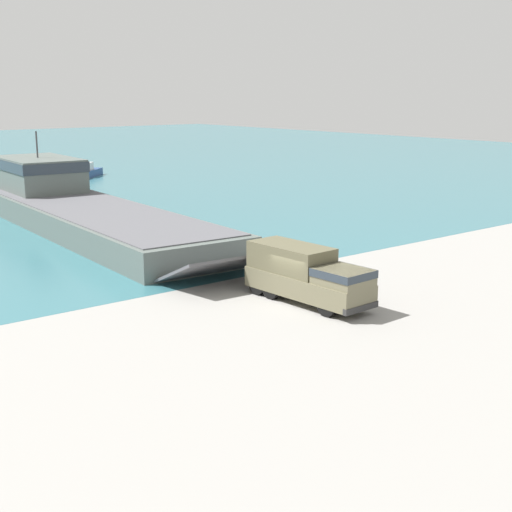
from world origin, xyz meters
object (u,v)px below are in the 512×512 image
(soldier_on_ramp, at_px, (334,277))
(cargo_crate, at_px, (332,300))
(moored_boat_a, at_px, (83,173))
(landing_craft, at_px, (76,204))
(military_truck, at_px, (307,275))

(soldier_on_ramp, height_order, cargo_crate, soldier_on_ramp)
(moored_boat_a, bearing_deg, soldier_on_ramp, 123.70)
(landing_craft, relative_size, military_truck, 5.18)
(cargo_crate, bearing_deg, landing_craft, 90.67)
(moored_boat_a, height_order, cargo_crate, moored_boat_a)
(military_truck, xyz_separation_m, soldier_on_ramp, (2.31, 0.30, -0.55))
(military_truck, bearing_deg, moored_boat_a, 162.84)
(military_truck, distance_m, soldier_on_ramp, 2.40)
(landing_craft, height_order, cargo_crate, landing_craft)
(military_truck, relative_size, soldier_on_ramp, 4.61)
(landing_craft, xyz_separation_m, moored_boat_a, (15.39, 31.33, -1.12))
(landing_craft, height_order, military_truck, landing_craft)
(military_truck, distance_m, cargo_crate, 1.86)
(moored_boat_a, bearing_deg, landing_craft, 110.18)
(landing_craft, bearing_deg, soldier_on_ramp, -82.64)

